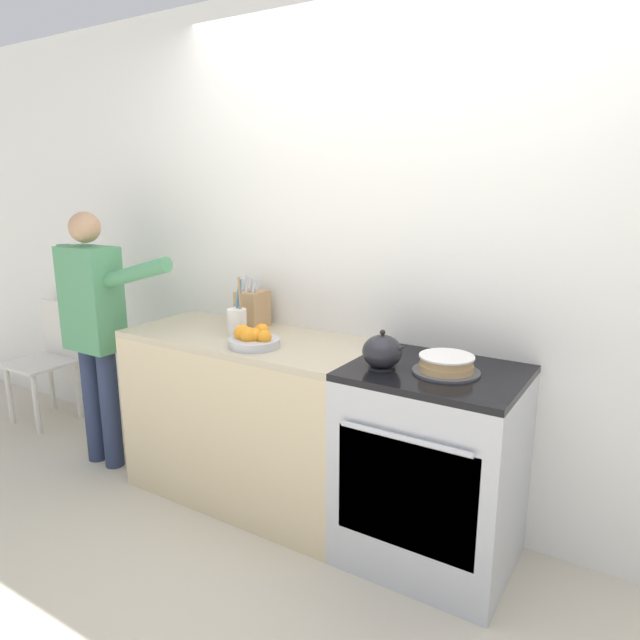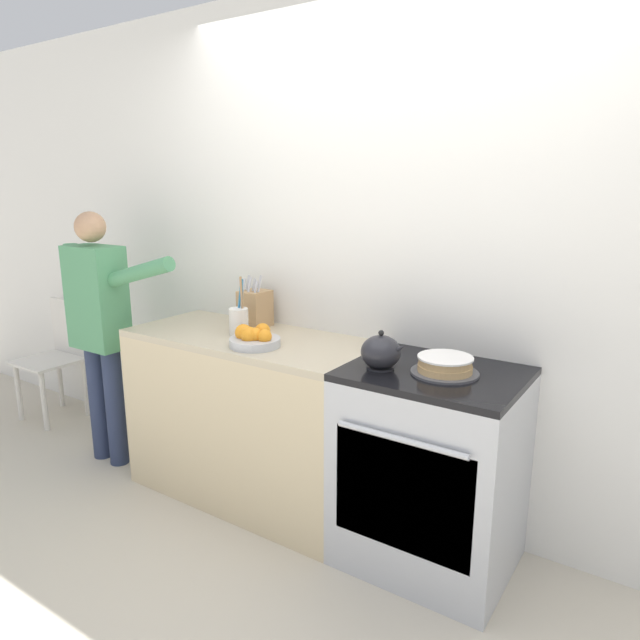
% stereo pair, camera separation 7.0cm
% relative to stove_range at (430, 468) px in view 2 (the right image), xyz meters
% --- Properties ---
extents(ground_plane, '(16.00, 16.00, 0.00)m').
position_rel_stove_range_xyz_m(ground_plane, '(-0.33, -0.29, -0.45)').
color(ground_plane, beige).
extents(wall_back, '(8.00, 0.04, 2.60)m').
position_rel_stove_range_xyz_m(wall_back, '(-0.33, 0.32, 0.85)').
color(wall_back, silver).
rests_on(wall_back, ground_plane).
extents(counter_cabinet, '(1.32, 0.59, 0.90)m').
position_rel_stove_range_xyz_m(counter_cabinet, '(-1.02, 0.00, -0.00)').
color(counter_cabinet, beige).
rests_on(counter_cabinet, ground_plane).
extents(stove_range, '(0.73, 0.62, 0.90)m').
position_rel_stove_range_xyz_m(stove_range, '(0.00, 0.00, 0.00)').
color(stove_range, '#B7BABF').
rests_on(stove_range, ground_plane).
extents(layer_cake, '(0.28, 0.28, 0.07)m').
position_rel_stove_range_xyz_m(layer_cake, '(0.05, -0.01, 0.48)').
color(layer_cake, '#4C4C51').
rests_on(layer_cake, stove_range).
extents(tea_kettle, '(0.21, 0.17, 0.17)m').
position_rel_stove_range_xyz_m(tea_kettle, '(-0.20, -0.10, 0.52)').
color(tea_kettle, '#232328').
rests_on(tea_kettle, stove_range).
extents(knife_block, '(0.14, 0.15, 0.29)m').
position_rel_stove_range_xyz_m(knife_block, '(-1.12, 0.17, 0.55)').
color(knife_block, tan).
rests_on(knife_block, counter_cabinet).
extents(utensil_crock, '(0.10, 0.10, 0.31)m').
position_rel_stove_range_xyz_m(utensil_crock, '(-1.07, -0.02, 0.53)').
color(utensil_crock, silver).
rests_on(utensil_crock, counter_cabinet).
extents(fruit_bowl, '(0.25, 0.25, 0.10)m').
position_rel_stove_range_xyz_m(fruit_bowl, '(-0.87, -0.13, 0.49)').
color(fruit_bowl, '#B7BABF').
rests_on(fruit_bowl, counter_cabinet).
extents(person_baker, '(0.89, 0.20, 1.51)m').
position_rel_stove_range_xyz_m(person_baker, '(-2.00, -0.19, 0.45)').
color(person_baker, '#283351').
rests_on(person_baker, ground_plane).
extents(dining_chair, '(0.40, 0.40, 0.84)m').
position_rel_stove_range_xyz_m(dining_chair, '(-2.90, 0.08, 0.03)').
color(dining_chair, silver).
rests_on(dining_chair, ground_plane).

